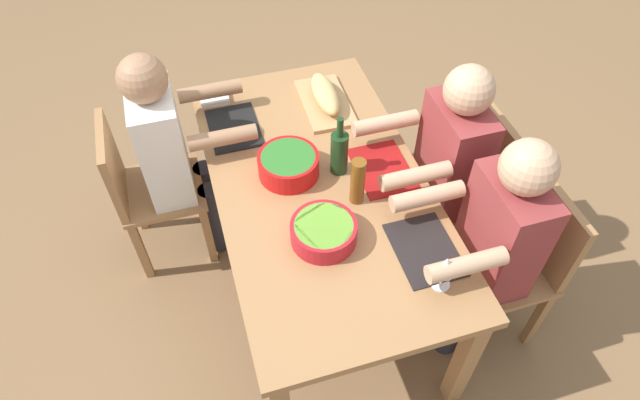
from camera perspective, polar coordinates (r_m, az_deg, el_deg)
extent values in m
plane|color=brown|center=(2.95, 0.00, -8.06)|extent=(8.00, 8.00, 0.00)
cube|color=#9E7044|center=(2.38, 0.00, 1.44)|extent=(1.65, 0.89, 0.04)
cube|color=#9E7044|center=(3.14, -10.89, 5.23)|extent=(0.07, 0.07, 0.70)
cube|color=#9E7044|center=(3.25, 2.64, 8.02)|extent=(0.07, 0.07, 0.70)
cube|color=#9E7044|center=(2.41, 14.71, -15.69)|extent=(0.07, 0.07, 0.70)
cube|color=#9E7044|center=(2.80, 13.56, 0.47)|extent=(0.40, 0.40, 0.03)
cube|color=#9E7044|center=(2.73, 17.75, 4.24)|extent=(0.38, 0.04, 0.40)
cube|color=#9E7044|center=(2.82, 11.16, -5.79)|extent=(0.04, 0.04, 0.42)
cube|color=#9E7044|center=(3.00, 8.53, -0.75)|extent=(0.04, 0.04, 0.42)
cube|color=#9E7044|center=(2.95, 17.13, -4.09)|extent=(0.04, 0.04, 0.42)
cube|color=#9E7044|center=(3.13, 14.26, 0.63)|extent=(0.04, 0.04, 0.42)
cylinder|color=#2D2D38|center=(2.84, 9.54, -4.49)|extent=(0.11, 0.11, 0.45)
cylinder|color=#2D2D38|center=(2.92, 8.32, -2.09)|extent=(0.11, 0.11, 0.45)
cube|color=maroon|center=(2.57, 13.51, 4.44)|extent=(0.34, 0.20, 0.55)
cylinder|color=tan|center=(2.28, 9.85, 2.45)|extent=(0.07, 0.30, 0.07)
cylinder|color=tan|center=(2.50, 6.76, 7.88)|extent=(0.07, 0.30, 0.07)
sphere|color=tan|center=(2.34, 15.13, 10.90)|extent=(0.21, 0.21, 0.21)
cube|color=#9E7044|center=(2.86, -15.99, 1.07)|extent=(0.40, 0.40, 0.03)
cube|color=#9E7044|center=(2.73, -20.64, 3.22)|extent=(0.38, 0.04, 0.40)
cube|color=#9E7044|center=(3.13, -12.43, 1.19)|extent=(0.04, 0.04, 0.42)
cube|color=#9E7044|center=(2.91, -11.45, -3.56)|extent=(0.04, 0.04, 0.42)
cube|color=#9E7044|center=(3.15, -18.47, -0.16)|extent=(0.04, 0.04, 0.42)
cube|color=#9E7044|center=(2.93, -17.97, -4.98)|extent=(0.04, 0.04, 0.42)
cylinder|color=#2D2D38|center=(3.06, -11.31, 0.35)|extent=(0.11, 0.11, 0.45)
cylinder|color=#2D2D38|center=(2.95, -10.81, -1.87)|extent=(0.11, 0.11, 0.45)
cube|color=white|center=(2.66, -16.02, 5.51)|extent=(0.34, 0.20, 0.55)
cylinder|color=#9E7251|center=(2.71, -11.28, 10.98)|extent=(0.07, 0.30, 0.07)
cylinder|color=#9E7251|center=(2.45, -10.00, 6.35)|extent=(0.07, 0.30, 0.07)
sphere|color=#9E7251|center=(2.43, -17.87, 11.83)|extent=(0.21, 0.21, 0.21)
cube|color=#9E7044|center=(2.58, 17.92, -6.80)|extent=(0.40, 0.40, 0.03)
cube|color=#9E7044|center=(2.50, 22.61, -2.88)|extent=(0.38, 0.04, 0.40)
cube|color=#9E7044|center=(2.63, 15.28, -13.48)|extent=(0.04, 0.04, 0.42)
cube|color=#9E7044|center=(2.77, 12.13, -7.63)|extent=(0.04, 0.04, 0.42)
cube|color=#9E7044|center=(2.77, 21.55, -11.20)|extent=(0.04, 0.04, 0.42)
cube|color=#9E7044|center=(2.90, 18.18, -5.80)|extent=(0.04, 0.04, 0.42)
cylinder|color=#2D2D38|center=(2.63, 13.48, -12.07)|extent=(0.11, 0.11, 0.45)
cylinder|color=#2D2D38|center=(2.70, 12.01, -9.28)|extent=(0.11, 0.11, 0.45)
cube|color=maroon|center=(2.33, 18.30, -3.18)|extent=(0.34, 0.20, 0.55)
cylinder|color=tan|center=(2.04, 14.89, -6.50)|extent=(0.07, 0.30, 0.07)
cylinder|color=tan|center=(2.21, 11.01, 0.38)|extent=(0.07, 0.30, 0.07)
sphere|color=tan|center=(2.07, 20.73, 3.16)|extent=(0.21, 0.21, 0.21)
cylinder|color=red|center=(2.37, -3.27, 3.64)|extent=(0.26, 0.26, 0.10)
cylinder|color=#2D7028|center=(2.35, -3.30, 4.20)|extent=(0.23, 0.23, 0.04)
cylinder|color=#B21923|center=(2.14, 0.38, -3.32)|extent=(0.26, 0.26, 0.09)
cylinder|color=#669E33|center=(2.12, 0.38, -2.85)|extent=(0.23, 0.23, 0.03)
cube|color=tan|center=(2.74, 0.52, 10.00)|extent=(0.40, 0.23, 0.02)
ellipsoid|color=tan|center=(2.71, 0.53, 10.90)|extent=(0.32, 0.12, 0.09)
cylinder|color=#193819|center=(2.35, 1.99, 4.84)|extent=(0.08, 0.08, 0.20)
cylinder|color=#193819|center=(2.25, 2.09, 7.49)|extent=(0.03, 0.03, 0.09)
cylinder|color=brown|center=(2.23, 3.91, 1.92)|extent=(0.06, 0.06, 0.22)
cylinder|color=silver|center=(2.10, 12.31, -8.47)|extent=(0.07, 0.07, 0.01)
cylinder|color=silver|center=(2.06, 12.49, -7.86)|extent=(0.01, 0.01, 0.07)
cone|color=silver|center=(2.00, 12.87, -6.60)|extent=(0.08, 0.08, 0.08)
cube|color=maroon|center=(2.43, 6.46, 3.23)|extent=(0.32, 0.23, 0.01)
cube|color=black|center=(2.65, -8.86, 7.40)|extent=(0.32, 0.23, 0.01)
cube|color=black|center=(2.18, 10.76, -5.04)|extent=(0.32, 0.23, 0.01)
cube|color=white|center=(2.83, -10.88, 10.48)|extent=(0.15, 0.15, 0.02)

